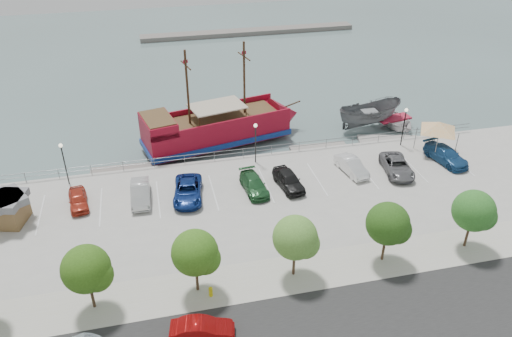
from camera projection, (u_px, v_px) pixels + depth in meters
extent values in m
plane|color=#536665|center=(272.00, 206.00, 45.48)|extent=(160.00, 160.00, 0.00)
cube|color=black|center=(336.00, 335.00, 31.59)|extent=(100.00, 8.00, 0.04)
cube|color=#AFA997|center=(306.00, 272.00, 36.60)|extent=(100.00, 4.00, 0.05)
cylinder|color=slate|center=(253.00, 148.00, 50.99)|extent=(50.00, 0.06, 0.06)
cylinder|color=slate|center=(253.00, 151.00, 51.20)|extent=(50.00, 0.06, 0.06)
cube|color=#686059|center=(249.00, 32.00, 93.17)|extent=(40.00, 3.00, 0.80)
cube|color=maroon|center=(216.00, 129.00, 54.78)|extent=(16.44, 8.27, 2.56)
cube|color=navy|center=(217.00, 136.00, 55.21)|extent=(16.79, 8.62, 0.59)
cone|color=maroon|center=(285.00, 115.00, 58.02)|extent=(4.11, 5.30, 4.72)
cube|color=maroon|center=(158.00, 124.00, 51.37)|extent=(3.96, 5.45, 1.38)
cube|color=brown|center=(157.00, 118.00, 50.99)|extent=(3.69, 5.02, 0.12)
cube|color=brown|center=(220.00, 118.00, 54.28)|extent=(13.43, 7.04, 0.15)
cube|color=maroon|center=(208.00, 108.00, 55.77)|extent=(15.40, 3.66, 0.69)
cube|color=maroon|center=(224.00, 125.00, 52.12)|extent=(15.40, 3.66, 0.69)
cylinder|color=#382111|center=(244.00, 79.00, 53.34)|extent=(0.28, 0.28, 8.07)
cylinder|color=#382111|center=(187.00, 88.00, 50.94)|extent=(0.28, 0.28, 8.07)
cylinder|color=#382111|center=(244.00, 56.00, 52.07)|extent=(0.79, 2.91, 0.14)
cylinder|color=#382111|center=(186.00, 65.00, 49.68)|extent=(0.79, 2.91, 0.14)
cube|color=#BEAF95|center=(217.00, 106.00, 53.44)|extent=(6.39, 4.91, 0.12)
cylinder|color=#382111|center=(291.00, 105.00, 57.67)|extent=(2.42, 0.69, 0.58)
imported|color=#5D5E61|center=(369.00, 116.00, 58.46)|extent=(8.24, 3.89, 3.08)
imported|color=silver|center=(393.00, 121.00, 59.29)|extent=(5.60, 7.16, 1.35)
cube|color=gray|center=(124.00, 171.00, 50.53)|extent=(6.69, 2.09, 0.38)
cube|color=gray|center=(319.00, 148.00, 54.58)|extent=(6.33, 1.98, 0.36)
cube|color=gray|center=(389.00, 140.00, 56.20)|extent=(7.04, 3.57, 0.39)
cube|color=brown|center=(7.00, 212.00, 41.31)|extent=(3.30, 3.30, 1.98)
cube|color=slate|center=(4.00, 200.00, 40.68)|extent=(3.74, 3.74, 0.63)
cylinder|color=slate|center=(415.00, 138.00, 52.24)|extent=(0.09, 0.09, 2.46)
cylinder|color=slate|center=(436.00, 132.00, 53.38)|extent=(0.09, 0.09, 2.46)
cylinder|color=slate|center=(436.00, 150.00, 50.03)|extent=(0.09, 0.09, 2.46)
cylinder|color=slate|center=(457.00, 144.00, 51.16)|extent=(0.09, 0.09, 2.46)
pyramid|color=beige|center=(440.00, 122.00, 50.58)|extent=(5.69, 5.69, 1.01)
imported|color=#960A0A|center=(202.00, 330.00, 31.17)|extent=(4.24, 2.11, 1.34)
cylinder|color=#D7CB0C|center=(211.00, 292.00, 34.37)|extent=(0.27, 0.27, 0.67)
sphere|color=#D7CB0C|center=(211.00, 289.00, 34.19)|extent=(0.29, 0.29, 0.29)
cylinder|color=black|center=(65.00, 166.00, 45.86)|extent=(0.12, 0.12, 4.00)
sphere|color=#FFF2CC|center=(61.00, 146.00, 44.78)|extent=(0.36, 0.36, 0.36)
cylinder|color=black|center=(256.00, 145.00, 49.37)|extent=(0.12, 0.12, 4.00)
sphere|color=#FFF2CC|center=(255.00, 126.00, 48.29)|extent=(0.36, 0.36, 0.36)
cylinder|color=black|center=(403.00, 128.00, 52.49)|extent=(0.12, 0.12, 4.00)
sphere|color=#FFF2CC|center=(406.00, 110.00, 51.41)|extent=(0.36, 0.36, 0.36)
cylinder|color=#473321|center=(92.00, 295.00, 33.12)|extent=(0.20, 0.20, 2.20)
sphere|color=#2C5213|center=(86.00, 269.00, 31.94)|extent=(3.20, 3.20, 3.20)
sphere|color=#2C5213|center=(97.00, 275.00, 32.01)|extent=(2.20, 2.20, 2.20)
cylinder|color=#473321|center=(197.00, 278.00, 34.49)|extent=(0.20, 0.20, 2.20)
sphere|color=#305A16|center=(195.00, 253.00, 33.30)|extent=(3.20, 3.20, 3.20)
sphere|color=#305A16|center=(205.00, 259.00, 33.38)|extent=(2.20, 2.20, 2.20)
cylinder|color=#473321|center=(294.00, 263.00, 35.85)|extent=(0.20, 0.20, 2.20)
sphere|color=#4A772C|center=(295.00, 237.00, 34.67)|extent=(3.20, 3.20, 3.20)
sphere|color=#4A772C|center=(304.00, 243.00, 34.74)|extent=(2.20, 2.20, 2.20)
cylinder|color=#473321|center=(384.00, 248.00, 37.22)|extent=(0.20, 0.20, 2.20)
sphere|color=#234713|center=(388.00, 224.00, 36.03)|extent=(3.20, 3.20, 3.20)
sphere|color=#234713|center=(397.00, 229.00, 36.11)|extent=(2.20, 2.20, 2.20)
cylinder|color=#473321|center=(467.00, 235.00, 38.58)|extent=(0.20, 0.20, 2.20)
sphere|color=#275D20|center=(474.00, 211.00, 37.40)|extent=(3.20, 3.20, 3.20)
sphere|color=#275D20|center=(482.00, 216.00, 37.47)|extent=(2.20, 2.20, 2.20)
imported|color=#AE301D|center=(78.00, 199.00, 43.50)|extent=(2.09, 4.07, 1.32)
imported|color=beige|center=(140.00, 193.00, 44.21)|extent=(1.73, 4.66, 1.52)
imported|color=navy|center=(188.00, 191.00, 44.55)|extent=(3.20, 5.61, 1.47)
imported|color=#24592D|center=(254.00, 185.00, 45.56)|extent=(2.29, 4.75, 1.33)
imported|color=black|center=(289.00, 180.00, 46.06)|extent=(2.43, 4.73, 1.54)
imported|color=white|center=(352.00, 166.00, 48.32)|extent=(2.26, 4.55, 1.43)
imported|color=slate|center=(397.00, 166.00, 48.30)|extent=(3.20, 5.48, 1.43)
imported|color=navy|center=(446.00, 155.00, 50.09)|extent=(3.12, 5.50, 1.50)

